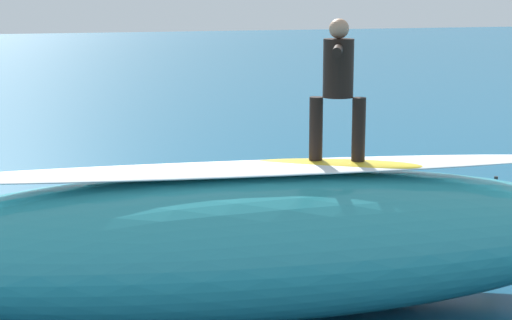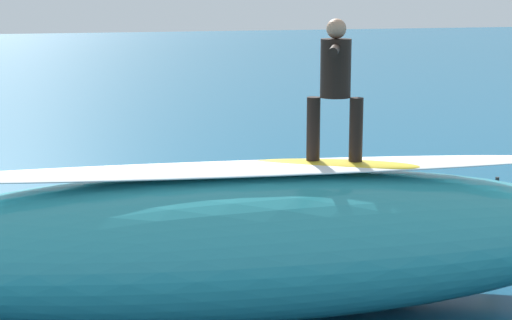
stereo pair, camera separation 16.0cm
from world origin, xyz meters
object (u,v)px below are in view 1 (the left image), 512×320
(surfboard_riding, at_px, (337,165))
(surfer_riding, at_px, (338,79))
(surfer_paddling, at_px, (208,195))
(surfboard_paddling, at_px, (202,206))
(buoy_marker, at_px, (494,221))

(surfboard_riding, bearing_deg, surfer_riding, -156.84)
(surfboard_riding, distance_m, surfer_riding, 0.98)
(surfer_riding, height_order, surfer_paddling, surfer_riding)
(surfer_riding, relative_size, surfboard_paddling, 0.69)
(surfer_riding, relative_size, buoy_marker, 1.67)
(surfboard_riding, distance_m, surfboard_paddling, 5.31)
(surfboard_paddling, bearing_deg, surfer_paddling, -180.00)
(surfboard_riding, distance_m, buoy_marker, 4.13)
(surfboard_riding, height_order, buoy_marker, surfboard_riding)
(surfer_riding, height_order, buoy_marker, surfer_riding)
(surfboard_riding, xyz_separation_m, surfboard_paddling, (0.43, -5.02, -1.67))
(surfer_riding, xyz_separation_m, buoy_marker, (-3.32, -2.00, -2.41))
(surfer_riding, height_order, surfboard_paddling, surfer_riding)
(surfer_riding, bearing_deg, surfboard_riding, 23.16)
(surfboard_riding, bearing_deg, surfboard_paddling, -61.94)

